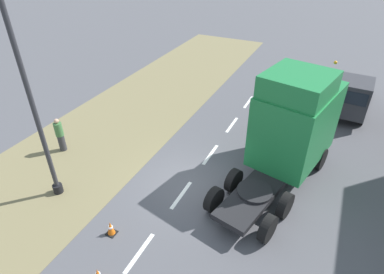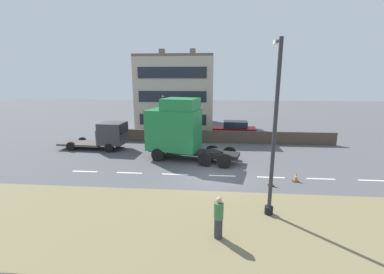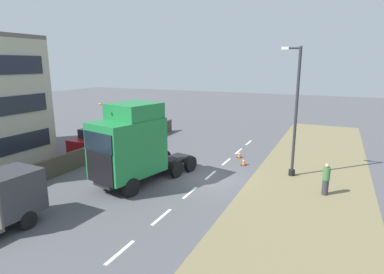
{
  "view_description": "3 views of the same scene",
  "coord_description": "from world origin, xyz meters",
  "px_view_note": "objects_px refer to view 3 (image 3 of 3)",
  "views": [
    {
      "loc": [
        4.71,
        -9.55,
        9.44
      ],
      "look_at": [
        -0.46,
        1.32,
        1.61
      ],
      "focal_mm": 30.0,
      "sensor_mm": 36.0,
      "label": 1
    },
    {
      "loc": [
        -16.32,
        -0.05,
        6.41
      ],
      "look_at": [
        1.26,
        1.44,
        2.34
      ],
      "focal_mm": 24.0,
      "sensor_mm": 36.0,
      "label": 2
    },
    {
      "loc": [
        -7.09,
        17.79,
        7.1
      ],
      "look_at": [
        1.34,
        -0.73,
        2.41
      ],
      "focal_mm": 30.0,
      "sensor_mm": 36.0,
      "label": 3
    }
  ],
  "objects_px": {
    "pedestrian": "(326,180)",
    "traffic_cone_trailing": "(239,154)",
    "lorry_cab": "(132,145)",
    "flatbed_truck": "(0,201)",
    "traffic_cone_lead": "(244,161)",
    "parked_car": "(96,140)",
    "lamp_post": "(295,120)"
  },
  "relations": [
    {
      "from": "lorry_cab",
      "to": "traffic_cone_trailing",
      "type": "bearing_deg",
      "value": -104.04
    },
    {
      "from": "traffic_cone_lead",
      "to": "flatbed_truck",
      "type": "bearing_deg",
      "value": 61.55
    },
    {
      "from": "flatbed_truck",
      "to": "traffic_cone_lead",
      "type": "xyz_separation_m",
      "value": [
        -7.14,
        -13.18,
        -1.05
      ]
    },
    {
      "from": "flatbed_truck",
      "to": "traffic_cone_trailing",
      "type": "distance_m",
      "value": 16.21
    },
    {
      "from": "traffic_cone_trailing",
      "to": "pedestrian",
      "type": "bearing_deg",
      "value": 141.66
    },
    {
      "from": "pedestrian",
      "to": "traffic_cone_trailing",
      "type": "height_order",
      "value": "pedestrian"
    },
    {
      "from": "parked_car",
      "to": "pedestrian",
      "type": "relative_size",
      "value": 2.55
    },
    {
      "from": "flatbed_truck",
      "to": "pedestrian",
      "type": "distance_m",
      "value": 16.06
    },
    {
      "from": "pedestrian",
      "to": "lamp_post",
      "type": "bearing_deg",
      "value": -48.83
    },
    {
      "from": "pedestrian",
      "to": "lorry_cab",
      "type": "bearing_deg",
      "value": 16.81
    },
    {
      "from": "lorry_cab",
      "to": "traffic_cone_lead",
      "type": "bearing_deg",
      "value": -114.7
    },
    {
      "from": "flatbed_truck",
      "to": "parked_car",
      "type": "bearing_deg",
      "value": 116.55
    },
    {
      "from": "lamp_post",
      "to": "traffic_cone_lead",
      "type": "bearing_deg",
      "value": -13.94
    },
    {
      "from": "lorry_cab",
      "to": "traffic_cone_trailing",
      "type": "height_order",
      "value": "lorry_cab"
    },
    {
      "from": "lorry_cab",
      "to": "traffic_cone_trailing",
      "type": "xyz_separation_m",
      "value": [
        -4.16,
        -8.17,
        -2.17
      ]
    },
    {
      "from": "flatbed_truck",
      "to": "pedestrian",
      "type": "height_order",
      "value": "flatbed_truck"
    },
    {
      "from": "pedestrian",
      "to": "traffic_cone_lead",
      "type": "height_order",
      "value": "pedestrian"
    },
    {
      "from": "traffic_cone_lead",
      "to": "pedestrian",
      "type": "bearing_deg",
      "value": 149.12
    },
    {
      "from": "parked_car",
      "to": "lamp_post",
      "type": "distance_m",
      "value": 15.77
    },
    {
      "from": "lorry_cab",
      "to": "pedestrian",
      "type": "distance_m",
      "value": 11.06
    },
    {
      "from": "parked_car",
      "to": "traffic_cone_trailing",
      "type": "distance_m",
      "value": 11.77
    },
    {
      "from": "traffic_cone_trailing",
      "to": "traffic_cone_lead",
      "type": "bearing_deg",
      "value": 115.69
    },
    {
      "from": "pedestrian",
      "to": "traffic_cone_lead",
      "type": "relative_size",
      "value": 3.12
    },
    {
      "from": "lorry_cab",
      "to": "lamp_post",
      "type": "height_order",
      "value": "lamp_post"
    },
    {
      "from": "flatbed_truck",
      "to": "traffic_cone_lead",
      "type": "distance_m",
      "value": 15.03
    },
    {
      "from": "parked_car",
      "to": "pedestrian",
      "type": "height_order",
      "value": "parked_car"
    },
    {
      "from": "traffic_cone_lead",
      "to": "traffic_cone_trailing",
      "type": "xyz_separation_m",
      "value": [
        0.82,
        -1.71,
        0.0
      ]
    },
    {
      "from": "lamp_post",
      "to": "parked_car",
      "type": "bearing_deg",
      "value": 1.84
    },
    {
      "from": "lorry_cab",
      "to": "traffic_cone_lead",
      "type": "xyz_separation_m",
      "value": [
        -4.98,
        -6.46,
        -2.17
      ]
    },
    {
      "from": "lorry_cab",
      "to": "flatbed_truck",
      "type": "bearing_deg",
      "value": 85.07
    },
    {
      "from": "lorry_cab",
      "to": "traffic_cone_lead",
      "type": "relative_size",
      "value": 12.99
    },
    {
      "from": "pedestrian",
      "to": "traffic_cone_lead",
      "type": "distance_m",
      "value": 6.45
    }
  ]
}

